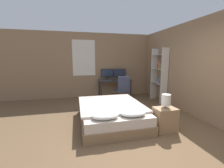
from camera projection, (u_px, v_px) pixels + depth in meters
name	position (u px, v px, depth m)	size (l,w,h in m)	color
ground_plane	(149.00, 146.00, 2.80)	(20.00, 20.00, 0.00)	brown
wall_back	(105.00, 65.00, 6.52)	(12.00, 0.08, 2.70)	#8E7051
wall_side_right	(188.00, 68.00, 4.48)	(0.06, 12.00, 2.70)	#8E7051
bed	(111.00, 113.00, 3.86)	(1.58, 2.03, 0.55)	#846647
nightstand	(165.00, 119.00, 3.38)	(0.48, 0.35, 0.53)	#997551
bedside_lamp	(166.00, 100.00, 3.30)	(0.20, 0.20, 0.31)	gray
desk	(115.00, 82.00, 6.34)	(1.35, 0.63, 0.76)	#38383D
monitor_left	(107.00, 73.00, 6.42)	(0.54, 0.16, 0.43)	black
monitor_right	(120.00, 73.00, 6.55)	(0.54, 0.16, 0.43)	black
keyboard	(116.00, 80.00, 6.12)	(0.35, 0.13, 0.02)	black
computer_mouse	(122.00, 80.00, 6.18)	(0.07, 0.05, 0.04)	black
office_chair	(122.00, 92.00, 5.65)	(0.52, 0.52, 1.00)	black
bookshelf	(160.00, 73.00, 5.60)	(0.29, 0.75, 2.01)	beige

